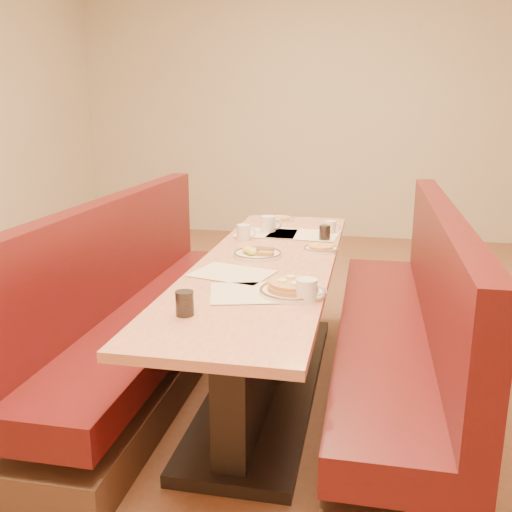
% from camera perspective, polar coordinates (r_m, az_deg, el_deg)
% --- Properties ---
extents(ground, '(8.00, 8.00, 0.00)m').
position_cam_1_polar(ground, '(3.30, 1.01, -13.13)').
color(ground, '#9E6647').
rests_on(ground, ground).
extents(room_envelope, '(6.04, 8.04, 2.82)m').
position_cam_1_polar(room_envelope, '(2.94, 1.19, 22.35)').
color(room_envelope, beige).
rests_on(room_envelope, ground).
extents(diner_table, '(0.70, 2.50, 0.75)m').
position_cam_1_polar(diner_table, '(3.14, 1.04, -7.09)').
color(diner_table, black).
rests_on(diner_table, ground).
extents(booth_left, '(0.55, 2.50, 1.05)m').
position_cam_1_polar(booth_left, '(3.35, -11.47, -6.23)').
color(booth_left, '#4C3326').
rests_on(booth_left, ground).
extents(booth_right, '(0.55, 2.50, 1.05)m').
position_cam_1_polar(booth_right, '(3.11, 14.57, -8.09)').
color(booth_right, '#4C3326').
rests_on(booth_right, ground).
extents(placemat_near_left, '(0.43, 0.36, 0.00)m').
position_cam_1_polar(placemat_near_left, '(2.78, -2.38, -1.73)').
color(placemat_near_left, '#FFF3C7').
rests_on(placemat_near_left, diner_table).
extents(placemat_near_right, '(0.46, 0.39, 0.00)m').
position_cam_1_polar(placemat_near_right, '(2.50, 0.01, -3.68)').
color(placemat_near_right, '#FFF3C7').
rests_on(placemat_near_right, diner_table).
extents(placemat_far_left, '(0.38, 0.29, 0.00)m').
position_cam_1_polar(placemat_far_left, '(3.66, 1.04, 2.31)').
color(placemat_far_left, '#FFF3C7').
rests_on(placemat_far_left, diner_table).
extents(placemat_far_right, '(0.46, 0.36, 0.00)m').
position_cam_1_polar(placemat_far_right, '(3.63, 4.80, 2.17)').
color(placemat_far_right, '#FFF3C7').
rests_on(placemat_far_right, diner_table).
extents(pancake_plate, '(0.30, 0.30, 0.07)m').
position_cam_1_polar(pancake_plate, '(2.49, 3.70, -3.29)').
color(pancake_plate, white).
rests_on(pancake_plate, diner_table).
extents(eggs_plate, '(0.27, 0.27, 0.05)m').
position_cam_1_polar(eggs_plate, '(3.11, 0.10, 0.29)').
color(eggs_plate, white).
rests_on(eggs_plate, diner_table).
extents(extra_plate_mid, '(0.20, 0.20, 0.04)m').
position_cam_1_polar(extra_plate_mid, '(3.25, 6.51, 0.78)').
color(extra_plate_mid, white).
rests_on(extra_plate_mid, diner_table).
extents(extra_plate_far, '(0.20, 0.20, 0.04)m').
position_cam_1_polar(extra_plate_far, '(4.06, 2.48, 3.70)').
color(extra_plate_far, white).
rests_on(extra_plate_far, diner_table).
extents(coffee_mug_a, '(0.13, 0.09, 0.10)m').
position_cam_1_polar(coffee_mug_a, '(2.40, 5.17, -3.40)').
color(coffee_mug_a, white).
rests_on(coffee_mug_a, diner_table).
extents(coffee_mug_b, '(0.12, 0.09, 0.09)m').
position_cam_1_polar(coffee_mug_b, '(3.49, -1.21, 2.42)').
color(coffee_mug_b, white).
rests_on(coffee_mug_b, diner_table).
extents(coffee_mug_c, '(0.10, 0.07, 0.08)m').
position_cam_1_polar(coffee_mug_c, '(3.70, 7.49, 2.91)').
color(coffee_mug_c, white).
rests_on(coffee_mug_c, diner_table).
extents(coffee_mug_d, '(0.14, 0.10, 0.10)m').
position_cam_1_polar(coffee_mug_d, '(3.70, 1.30, 3.25)').
color(coffee_mug_d, white).
rests_on(coffee_mug_d, diner_table).
extents(soda_tumbler_near, '(0.07, 0.07, 0.10)m').
position_cam_1_polar(soda_tumbler_near, '(2.25, -7.14, -4.72)').
color(soda_tumbler_near, black).
rests_on(soda_tumbler_near, diner_table).
extents(soda_tumbler_mid, '(0.07, 0.07, 0.09)m').
position_cam_1_polar(soda_tumbler_mid, '(3.50, 6.88, 2.33)').
color(soda_tumbler_mid, black).
rests_on(soda_tumbler_mid, diner_table).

